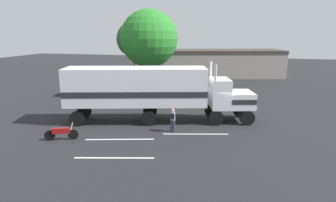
{
  "coord_description": "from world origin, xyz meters",
  "views": [
    {
      "loc": [
        2.15,
        -23.22,
        6.82
      ],
      "look_at": [
        -3.69,
        -1.0,
        1.6
      ],
      "focal_mm": 33.14,
      "sensor_mm": 36.0,
      "label": 1
    }
  ],
  "objects_px": {
    "motorcycle": "(62,133)",
    "tree_center": "(149,38)",
    "person_bystander": "(173,119)",
    "tree_left": "(134,39)",
    "semi_truck": "(151,89)",
    "parked_car": "(83,88)"
  },
  "relations": [
    {
      "from": "motorcycle",
      "to": "semi_truck",
      "type": "bearing_deg",
      "value": 52.01
    },
    {
      "from": "motorcycle",
      "to": "tree_left",
      "type": "relative_size",
      "value": 0.24
    },
    {
      "from": "semi_truck",
      "to": "parked_car",
      "type": "distance_m",
      "value": 12.73
    },
    {
      "from": "motorcycle",
      "to": "person_bystander",
      "type": "bearing_deg",
      "value": 27.96
    },
    {
      "from": "semi_truck",
      "to": "tree_left",
      "type": "distance_m",
      "value": 20.58
    },
    {
      "from": "person_bystander",
      "to": "tree_left",
      "type": "distance_m",
      "value": 23.59
    },
    {
      "from": "tree_left",
      "to": "tree_center",
      "type": "height_order",
      "value": "tree_center"
    },
    {
      "from": "person_bystander",
      "to": "parked_car",
      "type": "relative_size",
      "value": 0.34
    },
    {
      "from": "person_bystander",
      "to": "motorcycle",
      "type": "height_order",
      "value": "person_bystander"
    },
    {
      "from": "parked_car",
      "to": "person_bystander",
      "type": "bearing_deg",
      "value": -37.9
    },
    {
      "from": "parked_car",
      "to": "motorcycle",
      "type": "bearing_deg",
      "value": -65.8
    },
    {
      "from": "person_bystander",
      "to": "semi_truck",
      "type": "bearing_deg",
      "value": 138.01
    },
    {
      "from": "semi_truck",
      "to": "person_bystander",
      "type": "distance_m",
      "value": 3.4
    },
    {
      "from": "person_bystander",
      "to": "motorcycle",
      "type": "distance_m",
      "value": 7.33
    },
    {
      "from": "semi_truck",
      "to": "parked_car",
      "type": "bearing_deg",
      "value": 143.07
    },
    {
      "from": "person_bystander",
      "to": "tree_left",
      "type": "bearing_deg",
      "value": 117.09
    },
    {
      "from": "motorcycle",
      "to": "tree_center",
      "type": "height_order",
      "value": "tree_center"
    },
    {
      "from": "semi_truck",
      "to": "person_bystander",
      "type": "relative_size",
      "value": 8.77
    },
    {
      "from": "motorcycle",
      "to": "tree_left",
      "type": "distance_m",
      "value": 24.88
    },
    {
      "from": "person_bystander",
      "to": "tree_left",
      "type": "height_order",
      "value": "tree_left"
    },
    {
      "from": "motorcycle",
      "to": "tree_center",
      "type": "distance_m",
      "value": 18.01
    },
    {
      "from": "parked_car",
      "to": "tree_left",
      "type": "height_order",
      "value": "tree_left"
    }
  ]
}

